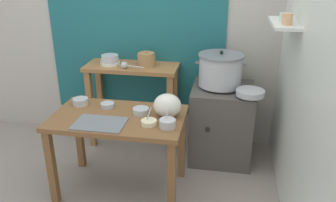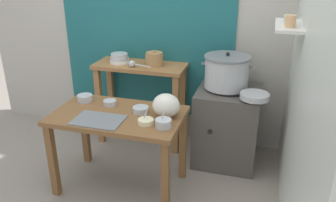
{
  "view_description": "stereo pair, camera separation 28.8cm",
  "coord_description": "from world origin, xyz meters",
  "px_view_note": "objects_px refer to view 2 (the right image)",
  "views": [
    {
      "loc": [
        0.82,
        -2.48,
        1.94
      ],
      "look_at": [
        0.36,
        0.14,
        0.82
      ],
      "focal_mm": 36.85,
      "sensor_mm": 36.0,
      "label": 1
    },
    {
      "loc": [
        1.1,
        -2.41,
        1.94
      ],
      "look_at": [
        0.36,
        0.14,
        0.82
      ],
      "focal_mm": 36.85,
      "sensor_mm": 36.0,
      "label": 2
    }
  ],
  "objects_px": {
    "stove_block": "(227,125)",
    "wide_pan": "(255,96)",
    "bowl_stack_enamel": "(119,58)",
    "prep_bowl_2": "(110,102)",
    "plastic_bag": "(166,105)",
    "prep_bowl_3": "(163,123)",
    "clay_pot": "(154,59)",
    "prep_bowl_0": "(141,109)",
    "back_shelf_table": "(141,84)",
    "ladle": "(133,64)",
    "prep_table": "(119,125)",
    "prep_bowl_1": "(85,98)",
    "steamer_pot": "(227,72)",
    "serving_tray": "(98,120)",
    "prep_bowl_4": "(146,121)"
  },
  "relations": [
    {
      "from": "stove_block",
      "to": "wide_pan",
      "type": "relative_size",
      "value": 3.03
    },
    {
      "from": "bowl_stack_enamel",
      "to": "prep_bowl_2",
      "type": "relative_size",
      "value": 1.72
    },
    {
      "from": "plastic_bag",
      "to": "prep_bowl_3",
      "type": "xyz_separation_m",
      "value": [
        0.04,
        -0.2,
        -0.06
      ]
    },
    {
      "from": "bowl_stack_enamel",
      "to": "clay_pot",
      "type": "bearing_deg",
      "value": 1.78
    },
    {
      "from": "plastic_bag",
      "to": "wide_pan",
      "type": "relative_size",
      "value": 0.89
    },
    {
      "from": "bowl_stack_enamel",
      "to": "prep_bowl_0",
      "type": "bearing_deg",
      "value": -55.75
    },
    {
      "from": "back_shelf_table",
      "to": "plastic_bag",
      "type": "height_order",
      "value": "plastic_bag"
    },
    {
      "from": "prep_bowl_3",
      "to": "wide_pan",
      "type": "bearing_deg",
      "value": 44.92
    },
    {
      "from": "prep_bowl_0",
      "to": "ladle",
      "type": "bearing_deg",
      "value": 116.45
    },
    {
      "from": "ladle",
      "to": "prep_table",
      "type": "bearing_deg",
      "value": -78.78
    },
    {
      "from": "back_shelf_table",
      "to": "plastic_bag",
      "type": "relative_size",
      "value": 4.2
    },
    {
      "from": "prep_bowl_1",
      "to": "ladle",
      "type": "bearing_deg",
      "value": 65.33
    },
    {
      "from": "wide_pan",
      "to": "ladle",
      "type": "bearing_deg",
      "value": 170.12
    },
    {
      "from": "prep_table",
      "to": "prep_bowl_2",
      "type": "xyz_separation_m",
      "value": [
        -0.14,
        0.15,
        0.13
      ]
    },
    {
      "from": "clay_pot",
      "to": "plastic_bag",
      "type": "height_order",
      "value": "clay_pot"
    },
    {
      "from": "steamer_pot",
      "to": "plastic_bag",
      "type": "bearing_deg",
      "value": -120.87
    },
    {
      "from": "prep_table",
      "to": "plastic_bag",
      "type": "bearing_deg",
      "value": 8.39
    },
    {
      "from": "bowl_stack_enamel",
      "to": "prep_bowl_2",
      "type": "height_order",
      "value": "bowl_stack_enamel"
    },
    {
      "from": "bowl_stack_enamel",
      "to": "prep_bowl_0",
      "type": "distance_m",
      "value": 0.93
    },
    {
      "from": "clay_pot",
      "to": "prep_bowl_0",
      "type": "relative_size",
      "value": 1.35
    },
    {
      "from": "stove_block",
      "to": "prep_bowl_3",
      "type": "height_order",
      "value": "prep_bowl_3"
    },
    {
      "from": "steamer_pot",
      "to": "serving_tray",
      "type": "height_order",
      "value": "steamer_pot"
    },
    {
      "from": "back_shelf_table",
      "to": "prep_bowl_3",
      "type": "bearing_deg",
      "value": -60.59
    },
    {
      "from": "clay_pot",
      "to": "prep_bowl_4",
      "type": "bearing_deg",
      "value": -75.85
    },
    {
      "from": "clay_pot",
      "to": "prep_bowl_1",
      "type": "relative_size",
      "value": 1.35
    },
    {
      "from": "wide_pan",
      "to": "prep_bowl_4",
      "type": "bearing_deg",
      "value": -141.96
    },
    {
      "from": "stove_block",
      "to": "prep_bowl_2",
      "type": "distance_m",
      "value": 1.19
    },
    {
      "from": "steamer_pot",
      "to": "prep_bowl_4",
      "type": "bearing_deg",
      "value": -121.3
    },
    {
      "from": "stove_block",
      "to": "clay_pot",
      "type": "bearing_deg",
      "value": 170.71
    },
    {
      "from": "wide_pan",
      "to": "prep_bowl_1",
      "type": "bearing_deg",
      "value": -167.12
    },
    {
      "from": "back_shelf_table",
      "to": "prep_bowl_2",
      "type": "height_order",
      "value": "back_shelf_table"
    },
    {
      "from": "stove_block",
      "to": "clay_pot",
      "type": "relative_size",
      "value": 4.24
    },
    {
      "from": "steamer_pot",
      "to": "ladle",
      "type": "relative_size",
      "value": 1.88
    },
    {
      "from": "serving_tray",
      "to": "prep_bowl_2",
      "type": "relative_size",
      "value": 3.41
    },
    {
      "from": "serving_tray",
      "to": "prep_bowl_1",
      "type": "relative_size",
      "value": 2.94
    },
    {
      "from": "prep_bowl_4",
      "to": "steamer_pot",
      "type": "bearing_deg",
      "value": 58.7
    },
    {
      "from": "prep_bowl_0",
      "to": "steamer_pot",
      "type": "bearing_deg",
      "value": 46.17
    },
    {
      "from": "bowl_stack_enamel",
      "to": "prep_bowl_3",
      "type": "relative_size",
      "value": 1.47
    },
    {
      "from": "prep_bowl_4",
      "to": "serving_tray",
      "type": "bearing_deg",
      "value": -172.3
    },
    {
      "from": "prep_bowl_1",
      "to": "bowl_stack_enamel",
      "type": "bearing_deg",
      "value": 84.55
    },
    {
      "from": "back_shelf_table",
      "to": "prep_bowl_1",
      "type": "relative_size",
      "value": 7.07
    },
    {
      "from": "ladle",
      "to": "prep_bowl_4",
      "type": "relative_size",
      "value": 1.83
    },
    {
      "from": "clay_pot",
      "to": "serving_tray",
      "type": "bearing_deg",
      "value": -98.19
    },
    {
      "from": "plastic_bag",
      "to": "prep_bowl_2",
      "type": "height_order",
      "value": "plastic_bag"
    },
    {
      "from": "ladle",
      "to": "plastic_bag",
      "type": "distance_m",
      "value": 0.86
    },
    {
      "from": "prep_bowl_2",
      "to": "clay_pot",
      "type": "bearing_deg",
      "value": 74.48
    },
    {
      "from": "bowl_stack_enamel",
      "to": "ladle",
      "type": "bearing_deg",
      "value": -29.3
    },
    {
      "from": "stove_block",
      "to": "ladle",
      "type": "xyz_separation_m",
      "value": [
        -0.99,
        0.01,
        0.55
      ]
    },
    {
      "from": "prep_bowl_1",
      "to": "steamer_pot",
      "type": "bearing_deg",
      "value": 25.08
    },
    {
      "from": "serving_tray",
      "to": "bowl_stack_enamel",
      "type": "bearing_deg",
      "value": 103.47
    }
  ]
}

